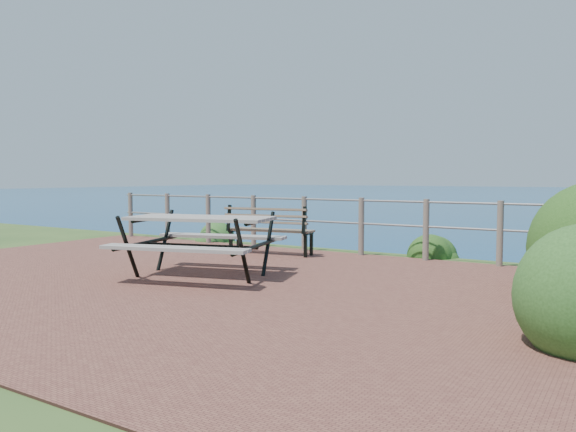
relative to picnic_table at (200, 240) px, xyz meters
name	(u,v)px	position (x,y,z in m)	size (l,w,h in m)	color
ground	(178,279)	(-0.18, -0.26, -0.52)	(10.00, 7.00, 0.12)	brown
safety_railing	(304,221)	(-0.18, 3.09, 0.05)	(9.40, 0.10, 1.00)	#6B5B4C
picnic_table	(200,240)	(0.00, 0.00, 0.00)	(2.08, 1.64, 0.82)	gray
park_bench	(271,223)	(-0.42, 2.34, 0.05)	(1.58, 0.64, 0.87)	brown
shrub_lip_west	(210,240)	(-2.83, 3.55, -0.52)	(0.82, 0.82, 0.58)	#284C1C
shrub_lip_east	(432,257)	(2.05, 3.66, -0.52)	(0.81, 0.81, 0.57)	#204715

